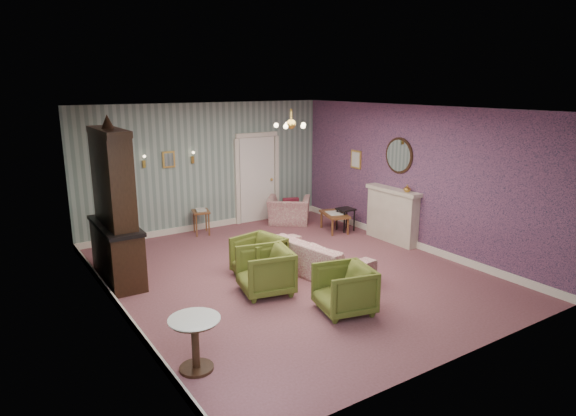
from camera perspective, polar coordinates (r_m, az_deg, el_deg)
floor at (r=9.03m, az=0.33°, el=-7.48°), size 7.00×7.00×0.00m
ceiling at (r=8.41m, az=0.36°, el=11.24°), size 7.00×7.00×0.00m
wall_back at (r=11.63m, az=-9.26°, el=4.64°), size 6.00×0.00×6.00m
wall_front at (r=6.11m, az=18.87°, el=-4.47°), size 6.00×0.00×6.00m
wall_left at (r=7.43m, az=-19.33°, el=-1.27°), size 0.00×7.00×7.00m
wall_right at (r=10.53m, az=14.10°, el=3.43°), size 0.00×7.00×7.00m
wall_right_floral at (r=10.52m, az=14.05°, el=3.42°), size 0.00×7.00×7.00m
door at (r=12.24m, az=-3.55°, el=3.49°), size 1.12×0.12×2.16m
olive_chair_a at (r=7.50m, az=6.43°, el=-8.96°), size 0.87×0.91×0.78m
olive_chair_b at (r=8.10m, az=-2.62°, el=-6.95°), size 0.90×0.94×0.82m
olive_chair_c at (r=8.86m, az=-3.37°, el=-5.27°), size 0.84×0.88×0.77m
sofa_chintz at (r=8.95m, az=3.31°, el=-4.91°), size 0.93×2.15×0.81m
wingback_chair at (r=12.06m, az=0.09°, el=0.22°), size 1.17×1.12×0.86m
dresser at (r=8.84m, az=-19.34°, el=0.62°), size 0.60×1.67×2.76m
fireplace at (r=10.89m, az=11.80°, el=-0.80°), size 0.30×1.40×1.16m
mantel_vase at (r=10.46m, az=13.44°, el=2.18°), size 0.15×0.15×0.15m
oval_mirror at (r=10.71m, az=12.52°, el=5.86°), size 0.04×0.76×0.84m
framed_print at (r=11.73m, az=7.77°, el=5.51°), size 0.04×0.34×0.42m
coffee_table at (r=11.54m, az=5.31°, el=-1.60°), size 0.69×0.94×0.43m
side_table_black at (r=11.58m, az=6.58°, el=-1.32°), size 0.37×0.37×0.53m
pedestal_table at (r=6.18m, az=-10.51°, el=-15.00°), size 0.62×0.62×0.67m
nesting_table at (r=11.42m, az=-9.86°, el=-1.50°), size 0.45×0.53×0.59m
gilt_mirror_back at (r=11.23m, az=-13.43°, el=5.40°), size 0.28×0.06×0.36m
sconce_left at (r=11.04m, az=-16.08°, el=5.09°), size 0.16×0.12×0.30m
sconce_right at (r=11.40m, az=-10.79°, el=5.66°), size 0.16×0.12×0.30m
chandelier at (r=8.43m, az=0.36°, el=9.40°), size 0.56×0.56×0.36m
burgundy_cushion at (r=11.90m, az=0.29°, el=0.26°), size 0.41×0.28×0.39m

